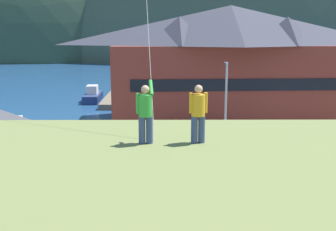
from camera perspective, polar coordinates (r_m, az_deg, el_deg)
ground_plane at (r=21.41m, az=-3.01°, el=-13.69°), size 600.00×600.00×0.00m
parking_lot_pad at (r=25.99m, az=-2.51°, el=-8.82°), size 40.00×20.00×0.10m
bay_water at (r=79.83m, az=-1.09°, el=5.30°), size 360.00×84.00×0.03m
far_hill_west_ridge at (r=142.82m, az=-21.23°, el=7.44°), size 100.39×44.93×87.20m
far_hill_east_peak at (r=133.59m, az=15.63°, el=7.55°), size 142.52×51.22×93.59m
harbor_lodge at (r=41.85m, az=8.64°, el=7.56°), size 25.09×10.48×11.62m
wharf_dock at (r=54.46m, az=-6.98°, el=2.45°), size 3.20×13.63×0.70m
moored_boat_wharfside at (r=54.39m, az=-10.49°, el=2.72°), size 2.10×6.09×2.16m
moored_boat_outer_mooring at (r=58.02m, az=-3.38°, el=3.47°), size 2.46×5.89×2.16m
parked_car_back_row_left at (r=20.78m, az=7.80°, el=-11.40°), size 4.24×2.13×1.82m
parked_car_mid_row_center at (r=29.00m, az=-13.97°, el=-4.83°), size 4.31×2.27×1.82m
parked_car_back_row_right at (r=26.12m, az=-3.37°, el=-6.36°), size 4.23×2.11×1.82m
parked_car_mid_row_far at (r=28.85m, az=13.45°, el=-4.89°), size 4.26×2.17×1.82m
parked_car_mid_row_near at (r=22.25m, az=-12.28°, el=-9.95°), size 4.28×2.22×1.82m
parking_light_pole at (r=30.63m, az=8.10°, el=2.01°), size 0.24×0.78×6.80m
person_kite_flyer at (r=11.90m, az=-3.18°, el=0.50°), size 0.52×0.68×1.86m
person_companion at (r=11.98m, az=4.26°, el=0.49°), size 0.55×0.40×1.74m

